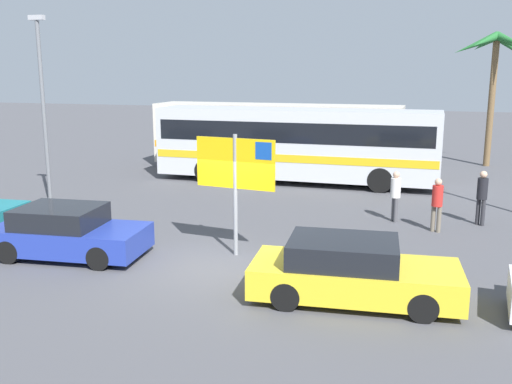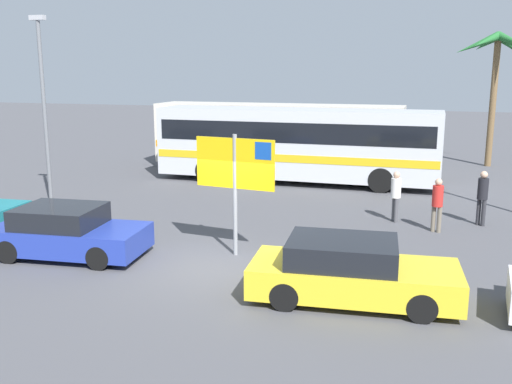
% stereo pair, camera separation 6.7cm
% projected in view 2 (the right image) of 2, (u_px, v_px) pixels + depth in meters
% --- Properties ---
extents(ground, '(120.00, 120.00, 0.00)m').
position_uv_depth(ground, '(220.00, 267.00, 14.25)').
color(ground, '#4C4C51').
extents(bus_front_coach, '(12.02, 2.44, 3.17)m').
position_uv_depth(bus_front_coach, '(296.00, 142.00, 24.62)').
color(bus_front_coach, silver).
rests_on(bus_front_coach, ground).
extents(bus_rear_coach, '(12.02, 2.44, 3.17)m').
position_uv_depth(bus_rear_coach, '(277.00, 133.00, 27.94)').
color(bus_rear_coach, silver).
rests_on(bus_rear_coach, ground).
extents(ferry_sign, '(2.19, 0.32, 3.20)m').
position_uv_depth(ferry_sign, '(237.00, 168.00, 14.67)').
color(ferry_sign, gray).
rests_on(ferry_sign, ground).
extents(car_blue, '(4.13, 2.23, 1.32)m').
position_uv_depth(car_blue, '(67.00, 232.00, 14.97)').
color(car_blue, '#23389E').
rests_on(car_blue, ground).
extents(car_yellow, '(4.48, 2.19, 1.32)m').
position_uv_depth(car_yellow, '(351.00, 272.00, 12.05)').
color(car_yellow, yellow).
rests_on(car_yellow, ground).
extents(pedestrian_by_bus, '(0.32, 0.32, 1.64)m').
position_uv_depth(pedestrian_by_bus, '(396.00, 192.00, 18.29)').
color(pedestrian_by_bus, '#4C4C51').
rests_on(pedestrian_by_bus, ground).
extents(pedestrian_crossing_lot, '(0.32, 0.32, 1.74)m').
position_uv_depth(pedestrian_crossing_lot, '(483.00, 193.00, 17.84)').
color(pedestrian_crossing_lot, '#2D2D33').
rests_on(pedestrian_crossing_lot, ground).
extents(pedestrian_near_sign, '(0.32, 0.32, 1.64)m').
position_uv_depth(pedestrian_near_sign, '(437.00, 201.00, 17.11)').
color(pedestrian_near_sign, '#706656').
rests_on(pedestrian_near_sign, ground).
extents(lamp_post_right_side, '(0.56, 0.20, 6.62)m').
position_uv_depth(lamp_post_right_side, '(44.00, 104.00, 20.10)').
color(lamp_post_right_side, slate).
rests_on(lamp_post_right_side, ground).
extents(palm_tree_seaside, '(3.95, 3.73, 6.64)m').
position_uv_depth(palm_tree_seaside, '(497.00, 56.00, 28.10)').
color(palm_tree_seaside, brown).
rests_on(palm_tree_seaside, ground).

